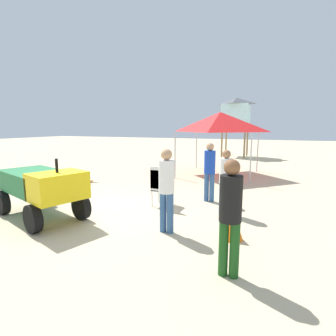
% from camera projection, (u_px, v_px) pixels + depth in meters
% --- Properties ---
extents(ground, '(80.00, 80.00, 0.00)m').
position_uv_depth(ground, '(80.00, 213.00, 6.74)').
color(ground, beige).
extents(utility_cart, '(2.79, 1.96, 1.50)m').
position_uv_depth(utility_cart, '(42.00, 186.00, 6.28)').
color(utility_cart, '#1E6B38').
rests_on(utility_cart, ground).
extents(stacked_plastic_chairs, '(0.48, 0.48, 1.11)m').
position_uv_depth(stacked_plastic_chairs, '(161.00, 183.00, 7.23)').
color(stacked_plastic_chairs, silver).
rests_on(stacked_plastic_chairs, ground).
extents(surfboard_pile, '(2.53, 0.62, 0.24)m').
position_uv_depth(surfboard_pile, '(72.00, 178.00, 10.70)').
color(surfboard_pile, orange).
rests_on(surfboard_pile, ground).
extents(lifeguard_near_left, '(0.32, 0.32, 1.74)m').
position_uv_depth(lifeguard_near_left, '(167.00, 185.00, 5.37)').
color(lifeguard_near_left, '#33598C').
rests_on(lifeguard_near_left, ground).
extents(lifeguard_near_center, '(0.32, 0.32, 1.71)m').
position_uv_depth(lifeguard_near_center, '(210.00, 168.00, 7.64)').
color(lifeguard_near_center, '#33598C').
rests_on(lifeguard_near_center, ground).
extents(lifeguard_near_right, '(0.32, 0.32, 1.74)m').
position_uv_depth(lifeguard_near_right, '(230.00, 210.00, 3.76)').
color(lifeguard_near_right, '#194C19').
rests_on(lifeguard_near_right, ground).
extents(lifeguard_far_right, '(0.32, 0.32, 1.61)m').
position_uv_depth(lifeguard_far_right, '(226.00, 178.00, 6.55)').
color(lifeguard_far_right, '#33598C').
rests_on(lifeguard_far_right, ground).
extents(popup_canopy, '(3.10, 3.10, 2.80)m').
position_uv_depth(popup_canopy, '(220.00, 122.00, 11.69)').
color(popup_canopy, '#B2B2B7').
rests_on(popup_canopy, ground).
extents(lifeguard_tower, '(1.98, 1.98, 4.16)m').
position_uv_depth(lifeguard_tower, '(236.00, 114.00, 18.86)').
color(lifeguard_tower, olive).
rests_on(lifeguard_tower, ground).
extents(traffic_cone_near, '(0.41, 0.41, 0.58)m').
position_uv_depth(traffic_cone_near, '(233.00, 225.00, 5.14)').
color(traffic_cone_near, orange).
rests_on(traffic_cone_near, ground).
extents(cooler_box, '(0.56, 0.32, 0.42)m').
position_uv_depth(cooler_box, '(73.00, 186.00, 8.86)').
color(cooler_box, red).
rests_on(cooler_box, ground).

